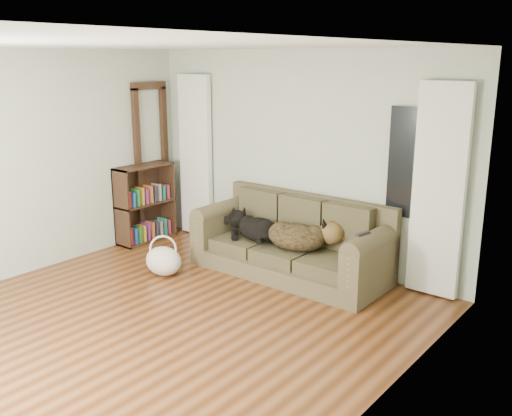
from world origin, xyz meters
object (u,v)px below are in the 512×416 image
Objects in this scene: dog_shepherd at (300,237)px; bookshelf at (145,206)px; sofa at (289,238)px; dog_black_lab at (256,229)px; tote_bag at (164,262)px.

dog_shepherd is 0.68× the size of bookshelf.
dog_shepherd is at bearing -5.25° from sofa.
bookshelf is at bearing -150.46° from dog_black_lab.
bookshelf is (-1.18, 0.77, 0.34)m from tote_bag.
bookshelf reaches higher than sofa.
sofa is 3.20× the size of dog_shepherd.
tote_bag is 1.45m from bookshelf.
sofa is 0.17m from dog_shepherd.
sofa reaches higher than tote_bag.
bookshelf is (-2.49, -0.16, 0.01)m from dog_shepherd.
bookshelf reaches higher than dog_black_lab.
bookshelf reaches higher than dog_shepherd.
sofa is 2.19× the size of bookshelf.
dog_black_lab is at bearing -175.63° from sofa.
tote_bag is (-1.31, -0.93, -0.33)m from dog_shepherd.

